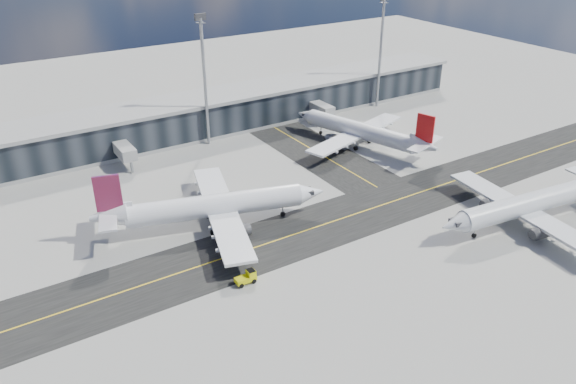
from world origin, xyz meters
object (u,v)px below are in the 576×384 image
at_px(airliner_af, 212,206).
at_px(service_van, 335,137).
at_px(baggage_tug, 247,277).
at_px(airliner_redtail, 362,131).
at_px(airliner_near, 530,204).

distance_m(airliner_af, service_van, 46.04).
bearing_deg(baggage_tug, airliner_redtail, 124.44).
xyz_separation_m(airliner_redtail, service_van, (-2.71, 6.27, -2.95)).
bearing_deg(service_van, airliner_af, 169.89).
height_order(airliner_af, service_van, airliner_af).
height_order(airliner_redtail, baggage_tug, airliner_redtail).
distance_m(airliner_af, baggage_tug, 17.72).
bearing_deg(airliner_near, airliner_af, 65.86).
distance_m(airliner_near, baggage_tug, 50.33).
xyz_separation_m(airliner_af, airliner_near, (46.40, -27.76, -0.21)).
xyz_separation_m(baggage_tug, service_van, (43.88, 37.71, -0.29)).
height_order(airliner_redtail, airliner_near, airliner_near).
relative_size(airliner_af, service_van, 7.99).
bearing_deg(airliner_near, baggage_tug, 84.70).
distance_m(airliner_af, airliner_near, 54.07).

